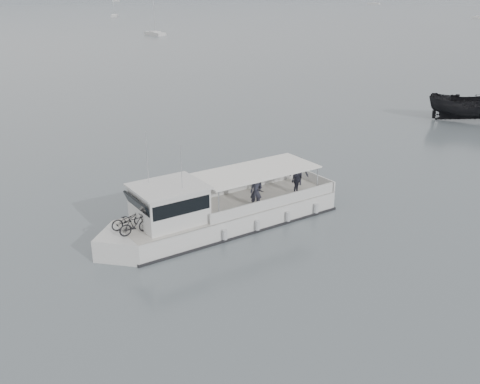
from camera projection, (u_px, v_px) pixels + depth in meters
name	position (u px, v px, depth m)	size (l,w,h in m)	color
ground	(258.00, 248.00, 23.58)	(1400.00, 1400.00, 0.00)	#535B61
tour_boat	(211.00, 213.00, 25.03)	(12.45, 4.19, 5.18)	silver
dark_motorboat	(468.00, 107.00, 45.08)	(2.41, 6.41, 2.47)	black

